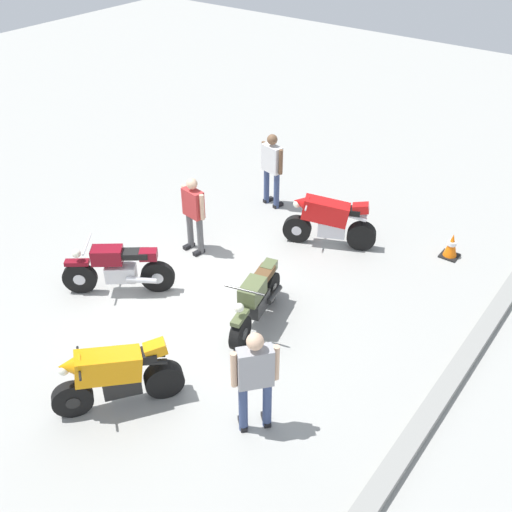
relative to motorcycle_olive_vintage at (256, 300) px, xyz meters
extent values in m
plane|color=#9E9E99|center=(0.46, -1.26, -0.49)|extent=(40.00, 40.00, 0.00)
cube|color=gray|center=(0.46, 3.34, -0.41)|extent=(14.00, 0.30, 0.15)
cylinder|color=black|center=(0.67, 0.16, -0.19)|extent=(0.62, 0.30, 0.60)
cylinder|color=black|center=(-0.64, -0.16, -0.19)|extent=(0.62, 0.30, 0.60)
cylinder|color=#333333|center=(0.67, 0.16, -0.19)|extent=(0.25, 0.23, 0.21)
cylinder|color=#333333|center=(-0.64, -0.16, -0.19)|extent=(0.25, 0.23, 0.21)
cube|color=#333333|center=(-0.04, -0.01, -0.09)|extent=(0.61, 0.41, 0.32)
cube|color=#515B38|center=(0.16, 0.04, 0.31)|extent=(0.62, 0.45, 0.30)
cube|color=#515B38|center=(0.67, 0.16, 0.14)|extent=(0.47, 0.26, 0.08)
cube|color=brown|center=(-0.28, -0.07, 0.33)|extent=(0.65, 0.40, 0.12)
cube|color=#515B38|center=(-0.57, -0.15, 0.31)|extent=(0.36, 0.29, 0.18)
cylinder|color=#333333|center=(-0.47, 0.05, -0.14)|extent=(0.57, 0.24, 0.16)
cylinder|color=#333333|center=(0.48, 0.12, 0.56)|extent=(0.20, 0.69, 0.04)
sphere|color=silver|center=(0.69, 0.17, 0.36)|extent=(0.16, 0.16, 0.16)
cylinder|color=black|center=(3.29, -0.90, -0.19)|extent=(0.58, 0.48, 0.60)
cylinder|color=black|center=(2.20, -0.11, -0.19)|extent=(0.62, 0.53, 0.60)
cylinder|color=black|center=(3.29, -0.90, -0.19)|extent=(0.28, 0.27, 0.21)
cylinder|color=black|center=(2.20, -0.11, -0.19)|extent=(0.28, 0.27, 0.21)
cube|color=black|center=(2.70, -0.48, -0.09)|extent=(0.62, 0.56, 0.32)
cube|color=orange|center=(2.83, -0.56, 0.31)|extent=(1.01, 0.87, 0.57)
cone|color=orange|center=(3.25, -0.87, 0.46)|extent=(0.49, 0.48, 0.39)
cube|color=black|center=(2.50, -0.33, 0.38)|extent=(0.64, 0.56, 0.12)
cube|color=orange|center=(2.26, -0.15, 0.46)|extent=(0.41, 0.38, 0.23)
cylinder|color=black|center=(2.25, -0.25, 0.28)|extent=(0.37, 0.31, 0.17)
cylinder|color=black|center=(2.35, -0.12, 0.28)|extent=(0.37, 0.31, 0.17)
cylinder|color=black|center=(3.13, -0.79, 0.48)|extent=(0.44, 0.59, 0.04)
sphere|color=silver|center=(3.31, -0.92, 0.41)|extent=(0.16, 0.16, 0.16)
cylinder|color=black|center=(1.26, -3.17, -0.17)|extent=(0.49, 0.58, 0.64)
cylinder|color=black|center=(0.36, -2.04, -0.17)|extent=(0.49, 0.58, 0.64)
cylinder|color=silver|center=(1.26, -3.17, -0.17)|extent=(0.25, 0.26, 0.22)
cylinder|color=silver|center=(0.36, -2.04, -0.17)|extent=(0.25, 0.26, 0.22)
cube|color=silver|center=(0.78, -2.56, -0.07)|extent=(0.57, 0.61, 0.32)
cube|color=maroon|center=(0.91, -2.72, 0.33)|extent=(0.60, 0.64, 0.30)
cube|color=maroon|center=(1.26, -3.17, 0.18)|extent=(0.40, 0.44, 0.08)
cube|color=black|center=(0.63, -2.37, 0.35)|extent=(0.58, 0.63, 0.12)
cube|color=maroon|center=(0.44, -2.13, 0.33)|extent=(0.37, 0.39, 0.18)
cylinder|color=silver|center=(0.67, -2.15, -0.12)|extent=(0.43, 0.50, 0.16)
cylinder|color=silver|center=(1.11, -2.98, 0.58)|extent=(0.57, 0.46, 0.04)
sphere|color=silver|center=(1.25, -3.15, 0.38)|extent=(0.16, 0.16, 0.16)
cylinder|color=black|center=(-2.65, -0.91, -0.19)|extent=(0.40, 0.61, 0.60)
cylinder|color=black|center=(-3.22, 0.32, -0.19)|extent=(0.46, 0.64, 0.60)
cylinder|color=silver|center=(-2.65, -0.91, -0.19)|extent=(0.25, 0.27, 0.21)
cylinder|color=silver|center=(-3.22, 0.32, -0.19)|extent=(0.25, 0.27, 0.21)
cube|color=silver|center=(-2.96, -0.25, -0.09)|extent=(0.49, 0.63, 0.32)
cube|color=red|center=(-2.90, -0.38, 0.31)|extent=(0.74, 1.05, 0.57)
cone|color=red|center=(-2.68, -0.86, 0.46)|extent=(0.46, 0.46, 0.39)
cube|color=black|center=(-3.07, -0.02, 0.38)|extent=(0.49, 0.65, 0.12)
cube|color=red|center=(-3.19, 0.25, 0.46)|extent=(0.35, 0.41, 0.23)
cylinder|color=silver|center=(-3.24, 0.17, 0.28)|extent=(0.25, 0.40, 0.17)
cylinder|color=silver|center=(-3.10, 0.24, 0.28)|extent=(0.25, 0.40, 0.17)
cylinder|color=silver|center=(-2.74, -0.73, 0.48)|extent=(0.65, 0.33, 0.04)
sphere|color=silver|center=(-2.64, -0.93, 0.41)|extent=(0.16, 0.16, 0.16)
cylinder|color=#384772|center=(1.76, 1.50, -0.05)|extent=(0.18, 0.18, 0.88)
cube|color=black|center=(1.72, 1.46, -0.45)|extent=(0.24, 0.26, 0.08)
cylinder|color=#384772|center=(2.03, 1.28, -0.05)|extent=(0.18, 0.18, 0.88)
cube|color=black|center=(1.99, 1.23, -0.45)|extent=(0.24, 0.26, 0.08)
cube|color=#99999E|center=(1.89, 1.39, 0.70)|extent=(0.52, 0.49, 0.62)
cylinder|color=#D8AD8C|center=(1.67, 1.58, 0.72)|extent=(0.13, 0.13, 0.59)
cylinder|color=#D8AD8C|center=(2.12, 1.20, 0.72)|extent=(0.13, 0.13, 0.59)
sphere|color=#D8AD8C|center=(1.89, 1.39, 1.17)|extent=(0.24, 0.24, 0.24)
cylinder|color=#384772|center=(-3.58, -2.09, -0.05)|extent=(0.16, 0.16, 0.87)
cube|color=black|center=(-3.64, -2.08, -0.45)|extent=(0.28, 0.15, 0.08)
cylinder|color=#384772|center=(-3.65, -2.43, -0.05)|extent=(0.16, 0.16, 0.87)
cube|color=black|center=(-3.71, -2.41, -0.45)|extent=(0.28, 0.15, 0.08)
cube|color=silver|center=(-3.62, -2.26, 0.70)|extent=(0.32, 0.53, 0.62)
cylinder|color=brown|center=(-3.55, -1.97, 0.72)|extent=(0.11, 0.11, 0.58)
cylinder|color=brown|center=(-3.68, -2.54, 0.72)|extent=(0.11, 0.11, 0.58)
sphere|color=brown|center=(-3.62, -2.26, 1.16)|extent=(0.24, 0.24, 0.24)
cylinder|color=#59595B|center=(-1.14, -2.56, -0.08)|extent=(0.15, 0.15, 0.82)
cube|color=black|center=(-1.08, -2.57, -0.45)|extent=(0.27, 0.14, 0.08)
cylinder|color=#59595B|center=(-1.09, -2.24, -0.08)|extent=(0.15, 0.15, 0.82)
cube|color=black|center=(-1.03, -2.25, -0.45)|extent=(0.27, 0.14, 0.08)
cube|color=#B23333|center=(-1.11, -2.40, 0.62)|extent=(0.29, 0.49, 0.58)
cylinder|color=#D8AD8C|center=(-1.16, -2.68, 0.64)|extent=(0.10, 0.10, 0.55)
cylinder|color=#D8AD8C|center=(-1.07, -2.13, 0.64)|extent=(0.10, 0.10, 0.55)
sphere|color=#D8AD8C|center=(-1.11, -2.40, 1.05)|extent=(0.22, 0.22, 0.22)
cube|color=black|center=(-4.05, 1.94, -0.47)|extent=(0.36, 0.36, 0.03)
cone|color=orange|center=(-4.05, 1.94, -0.21)|extent=(0.28, 0.28, 0.50)
cylinder|color=white|center=(-4.05, 1.94, -0.17)|extent=(0.19, 0.19, 0.08)
camera|label=1|loc=(6.64, 4.95, 6.53)|focal=42.65mm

